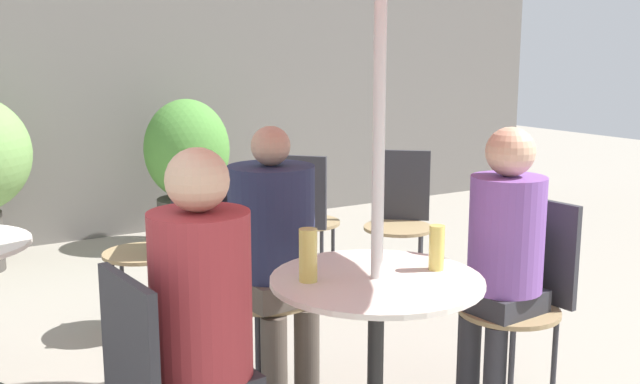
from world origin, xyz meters
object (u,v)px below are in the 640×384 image
(bistro_chair_0, at_px, (525,285))
(seated_person_1, at_px, (274,242))
(bistro_chair_5, at_px, (302,211))
(seated_person_0, at_px, (504,246))
(bistro_chair_6, at_px, (161,236))
(beer_glass_0, at_px, (308,255))
(beer_glass_1, at_px, (437,248))
(potted_plant_1, at_px, (187,165))
(cafe_table_near, at_px, (376,329))
(bistro_chair_3, at_px, (400,209))
(seated_person_2, at_px, (205,312))
(bistro_chair_1, at_px, (256,272))

(bistro_chair_0, relative_size, seated_person_1, 0.74)
(bistro_chair_0, xyz_separation_m, bistro_chair_5, (-0.10, 1.79, 0.00))
(bistro_chair_0, bearing_deg, seated_person_0, -90.00)
(bistro_chair_6, xyz_separation_m, beer_glass_0, (-0.01, -1.62, 0.29))
(beer_glass_1, distance_m, potted_plant_1, 3.47)
(bistro_chair_5, bearing_deg, cafe_table_near, 114.61)
(bistro_chair_0, distance_m, beer_glass_1, 0.66)
(seated_person_0, bearing_deg, bistro_chair_0, 90.00)
(potted_plant_1, bearing_deg, seated_person_0, -88.25)
(bistro_chair_3, xyz_separation_m, seated_person_0, (-0.61, -1.53, 0.20))
(seated_person_0, height_order, beer_glass_1, seated_person_0)
(beer_glass_0, bearing_deg, bistro_chair_0, -0.80)
(seated_person_2, bearing_deg, bistro_chair_5, -41.88)
(bistro_chair_5, relative_size, beer_glass_1, 5.37)
(seated_person_0, height_order, potted_plant_1, seated_person_0)
(beer_glass_0, height_order, potted_plant_1, potted_plant_1)
(seated_person_0, distance_m, seated_person_1, 0.98)
(bistro_chair_3, relative_size, seated_person_1, 0.74)
(seated_person_2, bearing_deg, bistro_chair_1, -39.36)
(seated_person_2, relative_size, beer_glass_1, 7.46)
(bistro_chair_0, xyz_separation_m, potted_plant_1, (-0.25, 3.34, 0.10))
(bistro_chair_6, bearing_deg, seated_person_1, 34.40)
(bistro_chair_3, xyz_separation_m, beer_glass_0, (-1.54, -1.50, 0.29))
(seated_person_1, bearing_deg, potted_plant_1, 71.38)
(potted_plant_1, bearing_deg, bistro_chair_5, -84.17)
(bistro_chair_6, bearing_deg, cafe_table_near, 32.88)
(cafe_table_near, xyz_separation_m, beer_glass_1, (0.25, -0.03, 0.28))
(seated_person_2, distance_m, beer_glass_0, 0.49)
(beer_glass_0, bearing_deg, bistro_chair_3, 44.27)
(cafe_table_near, xyz_separation_m, seated_person_2, (-0.69, -0.06, 0.21))
(bistro_chair_3, distance_m, bistro_chair_6, 1.54)
(seated_person_1, distance_m, beer_glass_0, 0.63)
(cafe_table_near, height_order, bistro_chair_1, bistro_chair_1)
(bistro_chair_3, xyz_separation_m, seated_person_2, (-2.00, -1.65, 0.21))
(beer_glass_1, relative_size, potted_plant_1, 0.15)
(cafe_table_near, xyz_separation_m, bistro_chair_3, (1.30, 1.59, 0.01))
(seated_person_0, xyz_separation_m, beer_glass_1, (-0.44, -0.10, 0.08))
(cafe_table_near, bearing_deg, bistro_chair_5, 68.21)
(seated_person_2, relative_size, beer_glass_0, 6.62)
(bistro_chair_1, bearing_deg, bistro_chair_6, 94.48)
(cafe_table_near, bearing_deg, bistro_chair_3, 50.67)
(seated_person_1, bearing_deg, bistro_chair_1, 90.00)
(seated_person_1, bearing_deg, bistro_chair_0, -39.20)
(potted_plant_1, bearing_deg, bistro_chair_1, -104.48)
(bistro_chair_3, relative_size, potted_plant_1, 0.78)
(cafe_table_near, relative_size, bistro_chair_6, 0.85)
(bistro_chair_1, relative_size, beer_glass_0, 4.76)
(bistro_chair_5, bearing_deg, bistro_chair_3, -160.02)
(bistro_chair_0, distance_m, beer_glass_0, 1.11)
(bistro_chair_6, bearing_deg, bistro_chair_5, 124.35)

